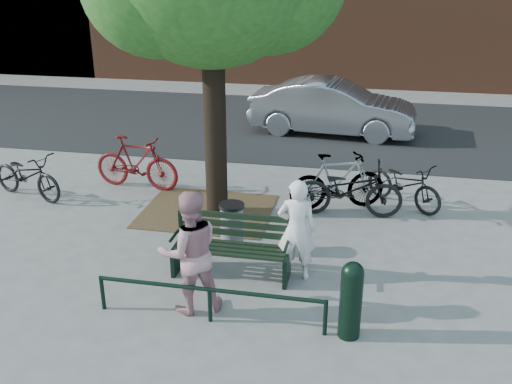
% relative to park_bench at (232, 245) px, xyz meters
% --- Properties ---
extents(ground, '(90.00, 90.00, 0.00)m').
position_rel_park_bench_xyz_m(ground, '(0.00, -0.08, -0.48)').
color(ground, gray).
rests_on(ground, ground).
extents(dirt_pit, '(2.40, 2.00, 0.02)m').
position_rel_park_bench_xyz_m(dirt_pit, '(-1.00, 2.12, -0.47)').
color(dirt_pit, brown).
rests_on(dirt_pit, ground).
extents(road, '(40.00, 7.00, 0.01)m').
position_rel_park_bench_xyz_m(road, '(0.00, 8.42, -0.47)').
color(road, black).
rests_on(road, ground).
extents(park_bench, '(1.74, 0.54, 0.97)m').
position_rel_park_bench_xyz_m(park_bench, '(0.00, 0.00, 0.00)').
color(park_bench, black).
rests_on(park_bench, ground).
extents(guard_railing, '(3.06, 0.06, 0.51)m').
position_rel_park_bench_xyz_m(guard_railing, '(0.00, -1.28, -0.08)').
color(guard_railing, black).
rests_on(guard_railing, ground).
extents(person_left, '(0.58, 0.39, 1.56)m').
position_rel_park_bench_xyz_m(person_left, '(0.95, 0.07, 0.30)').
color(person_left, white).
rests_on(person_left, ground).
extents(person_right, '(1.04, 0.97, 1.72)m').
position_rel_park_bench_xyz_m(person_right, '(-0.32, -1.03, 0.38)').
color(person_right, '#BB8186').
rests_on(person_right, ground).
extents(bollard, '(0.28, 0.28, 1.05)m').
position_rel_park_bench_xyz_m(bollard, '(1.80, -1.24, 0.08)').
color(bollard, black).
rests_on(bollard, ground).
extents(litter_bin, '(0.41, 0.41, 0.84)m').
position_rel_park_bench_xyz_m(litter_bin, '(-0.17, 0.68, -0.06)').
color(litter_bin, gray).
rests_on(litter_bin, ground).
extents(bicycle_a, '(1.88, 1.14, 0.93)m').
position_rel_park_bench_xyz_m(bicycle_a, '(-4.67, 2.12, -0.01)').
color(bicycle_a, black).
rests_on(bicycle_a, ground).
extents(bicycle_b, '(1.90, 0.73, 1.11)m').
position_rel_park_bench_xyz_m(bicycle_b, '(-2.74, 3.01, 0.08)').
color(bicycle_b, '#590C0E').
rests_on(bicycle_b, ground).
extents(bicycle_c, '(2.00, 0.81, 1.03)m').
position_rel_park_bench_xyz_m(bicycle_c, '(1.60, 2.46, 0.04)').
color(bicycle_c, black).
rests_on(bicycle_c, ground).
extents(bicycle_d, '(1.91, 1.13, 1.11)m').
position_rel_park_bench_xyz_m(bicycle_d, '(1.38, 2.75, 0.07)').
color(bicycle_d, gray).
rests_on(bicycle_d, ground).
extents(bicycle_e, '(1.68, 1.53, 0.89)m').
position_rel_park_bench_xyz_m(bicycle_e, '(2.63, 3.13, -0.03)').
color(bicycle_e, black).
rests_on(bicycle_e, ground).
extents(parked_car, '(4.52, 1.94, 1.45)m').
position_rel_park_bench_xyz_m(parked_car, '(0.93, 7.83, 0.25)').
color(parked_car, gray).
rests_on(parked_car, ground).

